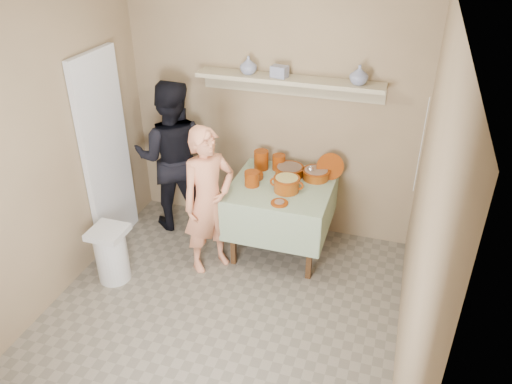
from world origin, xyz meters
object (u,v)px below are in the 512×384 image
at_px(person_cook, 209,201).
at_px(trash_bin, 112,254).
at_px(serving_table, 282,195).
at_px(person_helper, 172,156).
at_px(cazuela_rice, 287,183).

relative_size(person_cook, trash_bin, 2.62).
bearing_deg(trash_bin, serving_table, 34.07).
distance_m(person_helper, trash_bin, 1.21).
xyz_separation_m(person_cook, person_helper, (-0.65, 0.60, 0.09)).
bearing_deg(person_cook, serving_table, -11.75).
xyz_separation_m(cazuela_rice, trash_bin, (-1.46, -0.83, -0.56)).
relative_size(person_cook, cazuela_rice, 4.45).
distance_m(person_cook, serving_table, 0.75).
bearing_deg(serving_table, person_cook, -141.58).
height_order(person_cook, trash_bin, person_cook).
bearing_deg(person_helper, cazuela_rice, 152.77).
distance_m(person_helper, serving_table, 1.25).
bearing_deg(person_cook, cazuela_rice, -21.66).
bearing_deg(cazuela_rice, serving_table, 123.27).
bearing_deg(serving_table, trash_bin, -145.93).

